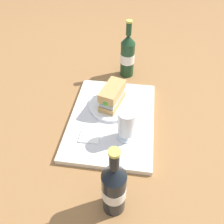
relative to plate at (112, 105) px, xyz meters
The scene contains 9 objects.
ground_plane 0.07m from the plate, ahead, with size 3.00×3.00×0.00m, color olive.
tray 0.07m from the plate, ahead, with size 0.44×0.32×0.02m, color beige.
placemat 0.06m from the plate, ahead, with size 0.38×0.27×0.00m, color silver.
plate is the anchor object (origin of this frame).
sandwich 0.05m from the plate, 15.10° to the right, with size 0.14×0.10×0.08m.
beer_glass 0.18m from the plate, 24.11° to the left, with size 0.06×0.06×0.12m.
napkin_folded 0.17m from the plate, 20.22° to the right, with size 0.09×0.07×0.01m, color white.
beer_bottle 0.41m from the plate, ahead, with size 0.07×0.07×0.27m.
second_bottle 0.27m from the plate, behind, with size 0.07×0.07×0.27m.
Camera 1 is at (0.62, 0.09, 0.67)m, focal length 37.43 mm.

